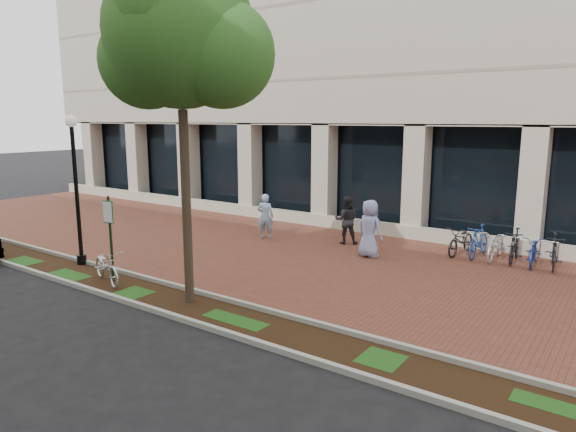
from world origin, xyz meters
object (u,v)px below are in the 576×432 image
Objects in this scene: locked_bicycle at (107,266)px; street_tree at (183,42)px; lamppost at (76,182)px; pedestrian_right at (370,229)px; pedestrian_mid at (347,220)px; bike_rack_cluster at (505,246)px; pedestrian_left at (265,216)px; parking_sign at (110,228)px.

street_tree is at bearing -66.64° from locked_bicycle.
pedestrian_right is at bearing 40.76° from lamppost.
bike_rack_cluster is (5.18, 0.87, -0.37)m from pedestrian_mid.
bike_rack_cluster is at bearing 36.90° from lamppost.
pedestrian_right is 0.53× the size of bike_rack_cluster.
pedestrian_mid is 1.87m from pedestrian_right.
bike_rack_cluster reaches higher than locked_bicycle.
pedestrian_left reaches higher than bike_rack_cluster.
pedestrian_left is (-2.70, 6.42, -5.25)m from street_tree.
lamppost is at bearing -142.91° from bike_rack_cluster.
street_tree is at bearing 60.49° from pedestrian_mid.
pedestrian_left is at bearing 11.81° from pedestrian_right.
parking_sign is 2.51m from lamppost.
lamppost is at bearing 91.10° from locked_bicycle.
pedestrian_mid is 0.49× the size of bike_rack_cluster.
locked_bicycle is (-2.97, -0.28, -5.62)m from street_tree.
street_tree is at bearing -8.88° from parking_sign.
street_tree reaches higher than lamppost.
parking_sign is 1.06m from locked_bicycle.
pedestrian_right reaches higher than locked_bicycle.
street_tree is at bearing 88.87° from pedestrian_right.
parking_sign reaches higher than pedestrian_mid.
bike_rack_cluster is at bearing -137.76° from pedestrian_right.
pedestrian_left is at bearing 76.50° from parking_sign.
pedestrian_left is at bearing 15.59° from locked_bicycle.
parking_sign is at bearing 67.92° from pedestrian_right.
pedestrian_right reaches higher than pedestrian_left.
street_tree is 4.61× the size of pedestrian_mid.
pedestrian_right is (4.61, 6.41, -0.58)m from parking_sign.
bike_rack_cluster is (10.54, 7.92, -2.06)m from lamppost.
lamppost reaches higher than bike_rack_cluster.
street_tree is 8.72m from pedestrian_left.
pedestrian_mid is (3.15, 7.72, 0.40)m from locked_bicycle.
pedestrian_left is 3.05m from pedestrian_mid.
locked_bicycle is 1.06× the size of pedestrian_left.
lamppost is at bearing 24.61° from pedestrian_mid.
lamppost is 2.61× the size of pedestrian_mid.
street_tree reaches higher than pedestrian_mid.
street_tree is 4.46× the size of locked_bicycle.
pedestrian_mid is (0.18, 7.44, -5.23)m from street_tree.
street_tree is (5.18, -0.39, 3.54)m from lamppost.
pedestrian_left is (2.49, 6.04, -1.71)m from lamppost.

